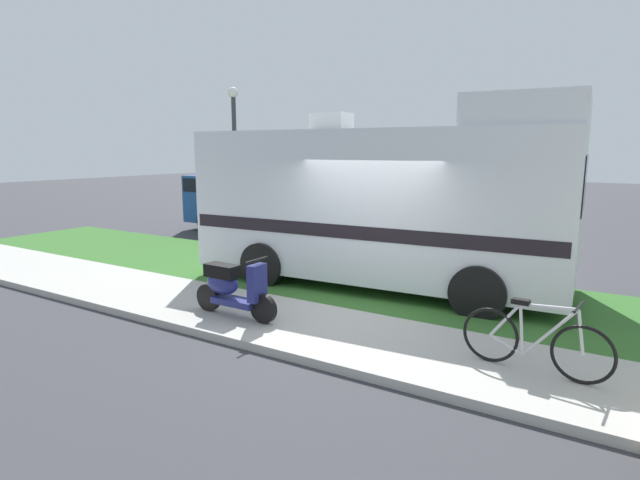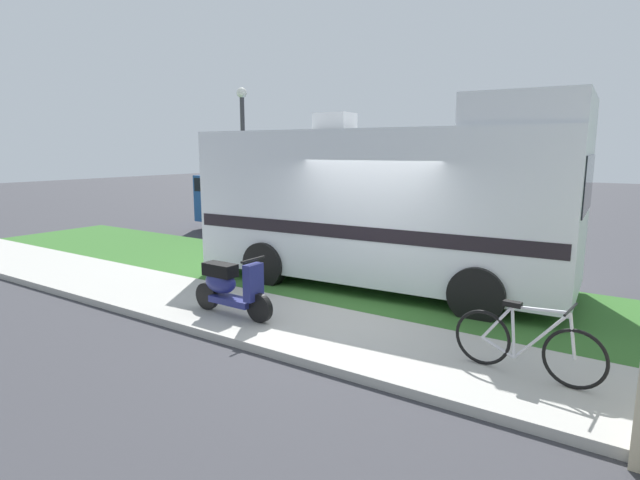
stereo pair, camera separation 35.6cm
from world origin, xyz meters
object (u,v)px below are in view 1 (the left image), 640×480
Objects in this scene: pickup_truck_near at (253,202)px; street_lamp_post at (235,151)px; motorhome_rv at (385,202)px; scooter at (232,287)px; bicycle at (534,341)px.

street_lamp_post is at bearing -61.83° from pickup_truck_near.
motorhome_rv is 4.59× the size of scooter.
scooter is at bearing -53.00° from pickup_truck_near.
street_lamp_post is (-5.35, 1.82, 0.94)m from motorhome_rv.
pickup_truck_near is at bearing 118.17° from street_lamp_post.
motorhome_rv is 1.65× the size of street_lamp_post.
street_lamp_post reaches higher than bicycle.
pickup_truck_near is at bearing 144.80° from bicycle.
motorhome_rv is at bearing 71.62° from scooter.
scooter is 4.34m from bicycle.
scooter is (-1.08, -3.25, -1.10)m from motorhome_rv.
pickup_truck_near is at bearing 148.86° from motorhome_rv.
street_lamp_post is at bearing 151.00° from bicycle.
street_lamp_post is (-4.27, 5.07, 2.04)m from scooter.
bicycle is at bearing -35.20° from pickup_truck_near.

